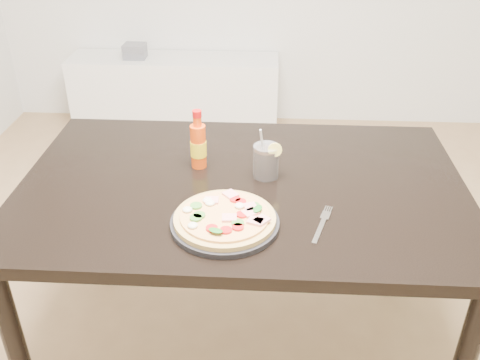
# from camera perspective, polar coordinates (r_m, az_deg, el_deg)

# --- Properties ---
(dining_table) EXTENTS (1.40, 0.90, 0.75)m
(dining_table) POSITION_cam_1_polar(r_m,az_deg,el_deg) (1.73, 0.23, -2.63)
(dining_table) COLOR black
(dining_table) RESTS_ON ground
(plate) EXTENTS (0.30, 0.30, 0.02)m
(plate) POSITION_cam_1_polar(r_m,az_deg,el_deg) (1.48, -1.62, -4.61)
(plate) COLOR black
(plate) RESTS_ON dining_table
(pizza) EXTENTS (0.28, 0.28, 0.03)m
(pizza) POSITION_cam_1_polar(r_m,az_deg,el_deg) (1.47, -1.61, -3.97)
(pizza) COLOR tan
(pizza) RESTS_ON plate
(hot_sauce_bottle) EXTENTS (0.06, 0.06, 0.20)m
(hot_sauce_bottle) POSITION_cam_1_polar(r_m,az_deg,el_deg) (1.74, -4.47, 3.76)
(hot_sauce_bottle) COLOR #E0460D
(hot_sauce_bottle) RESTS_ON dining_table
(cola_cup) EXTENTS (0.09, 0.08, 0.17)m
(cola_cup) POSITION_cam_1_polar(r_m,az_deg,el_deg) (1.69, 2.79, 1.96)
(cola_cup) COLOR black
(cola_cup) RESTS_ON dining_table
(fork) EXTENTS (0.07, 0.18, 0.00)m
(fork) POSITION_cam_1_polar(r_m,az_deg,el_deg) (1.51, 8.78, -4.57)
(fork) COLOR silver
(fork) RESTS_ON dining_table
(media_console) EXTENTS (1.40, 0.34, 0.50)m
(media_console) POSITION_cam_1_polar(r_m,az_deg,el_deg) (3.76, -6.88, 9.19)
(media_console) COLOR white
(media_console) RESTS_ON ground
(cd_stack) EXTENTS (0.14, 0.12, 0.09)m
(cd_stack) POSITION_cam_1_polar(r_m,az_deg,el_deg) (3.70, -11.15, 13.34)
(cd_stack) COLOR slate
(cd_stack) RESTS_ON media_console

